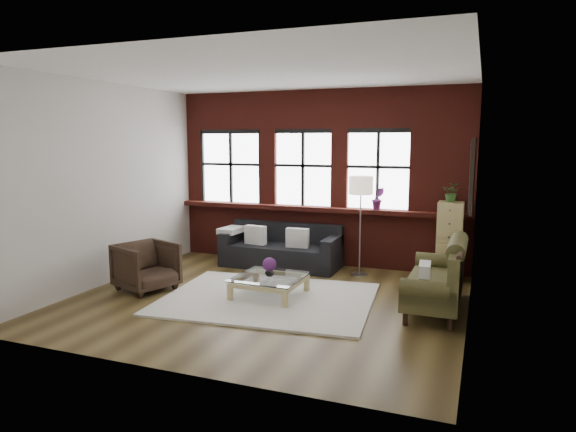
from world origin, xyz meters
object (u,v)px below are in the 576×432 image
(vase, at_px, (270,272))
(coffee_table, at_px, (270,287))
(vintage_settee, at_px, (435,275))
(dark_sofa, at_px, (281,246))
(drawer_chest, at_px, (449,241))
(armchair, at_px, (146,266))
(floor_lamp, at_px, (360,222))

(vase, bearing_deg, coffee_table, 180.00)
(vintage_settee, bearing_deg, vase, -172.31)
(dark_sofa, xyz_separation_m, vintage_settee, (2.84, -1.47, 0.09))
(vase, distance_m, drawer_chest, 3.08)
(vintage_settee, relative_size, armchair, 2.21)
(vintage_settee, relative_size, coffee_table, 1.85)
(armchair, bearing_deg, coffee_table, -59.90)
(floor_lamp, bearing_deg, armchair, -144.88)
(armchair, xyz_separation_m, floor_lamp, (2.87, 2.02, 0.55))
(armchair, relative_size, coffee_table, 0.83)
(coffee_table, xyz_separation_m, floor_lamp, (0.95, 1.69, 0.77))
(armchair, bearing_deg, dark_sofa, -13.00)
(vintage_settee, height_order, armchair, vintage_settee)
(vintage_settee, height_order, floor_lamp, floor_lamp)
(vintage_settee, height_order, drawer_chest, drawer_chest)
(coffee_table, bearing_deg, armchair, -170.35)
(vintage_settee, bearing_deg, dark_sofa, 152.67)
(dark_sofa, height_order, coffee_table, dark_sofa)
(floor_lamp, bearing_deg, vintage_settee, -45.50)
(armchair, relative_size, vase, 5.93)
(dark_sofa, distance_m, coffee_table, 1.87)
(armchair, distance_m, coffee_table, 1.96)
(dark_sofa, relative_size, vase, 15.65)
(drawer_chest, xyz_separation_m, floor_lamp, (-1.44, -0.24, 0.27))
(dark_sofa, xyz_separation_m, drawer_chest, (2.92, 0.15, 0.26))
(dark_sofa, bearing_deg, armchair, -123.45)
(vase, distance_m, floor_lamp, 2.01)
(dark_sofa, distance_m, drawer_chest, 2.94)
(vintage_settee, distance_m, coffee_table, 2.35)
(armchair, height_order, drawer_chest, drawer_chest)
(vintage_settee, bearing_deg, drawer_chest, 87.08)
(armchair, bearing_deg, vase, -59.90)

